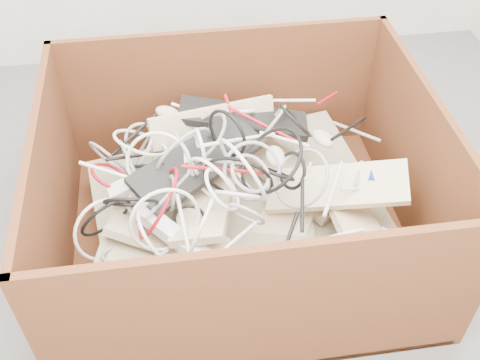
{
  "coord_description": "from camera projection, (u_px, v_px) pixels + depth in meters",
  "views": [
    {
      "loc": [
        -0.25,
        -1.25,
        1.68
      ],
      "look_at": [
        -0.04,
        0.16,
        0.3
      ],
      "focal_mm": 42.81,
      "sensor_mm": 36.0,
      "label": 1
    }
  ],
  "objects": [
    {
      "name": "ground",
      "position": [
        257.0,
        268.0,
        2.08
      ],
      "size": [
        3.0,
        3.0,
        0.0
      ],
      "primitive_type": "plane",
      "color": "#535355",
      "rests_on": "ground"
    },
    {
      "name": "cardboard_box",
      "position": [
        236.0,
        215.0,
        2.07
      ],
      "size": [
        1.29,
        1.07,
        0.62
      ],
      "color": "#3F1E0F",
      "rests_on": "ground"
    },
    {
      "name": "keyboard_pile",
      "position": [
        248.0,
        186.0,
        1.99
      ],
      "size": [
        1.03,
        0.89,
        0.33
      ],
      "color": "beige",
      "rests_on": "cardboard_box"
    },
    {
      "name": "mice_scatter",
      "position": [
        225.0,
        167.0,
        1.94
      ],
      "size": [
        0.77,
        0.67,
        0.17
      ],
      "color": "#BCAE97",
      "rests_on": "keyboard_pile"
    },
    {
      "name": "power_strip_left",
      "position": [
        150.0,
        176.0,
        1.9
      ],
      "size": [
        0.29,
        0.12,
        0.12
      ],
      "primitive_type": "cube",
      "rotation": [
        0.14,
        -0.26,
        0.22
      ],
      "color": "white",
      "rests_on": "keyboard_pile"
    },
    {
      "name": "power_strip_right",
      "position": [
        171.0,
        234.0,
        1.76
      ],
      "size": [
        0.24,
        0.23,
        0.09
      ],
      "primitive_type": "cube",
      "rotation": [
        -0.1,
        0.17,
        -0.79
      ],
      "color": "white",
      "rests_on": "keyboard_pile"
    },
    {
      "name": "vga_plug",
      "position": [
        375.0,
        178.0,
        1.92
      ],
      "size": [
        0.06,
        0.06,
        0.03
      ],
      "primitive_type": "cube",
      "rotation": [
        0.09,
        0.14,
        -0.47
      ],
      "color": "#0B1FB1",
      "rests_on": "keyboard_pile"
    },
    {
      "name": "cable_tangle",
      "position": [
        197.0,
        178.0,
        1.85
      ],
      "size": [
        1.17,
        0.87,
        0.49
      ],
      "color": "silver",
      "rests_on": "keyboard_pile"
    }
  ]
}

